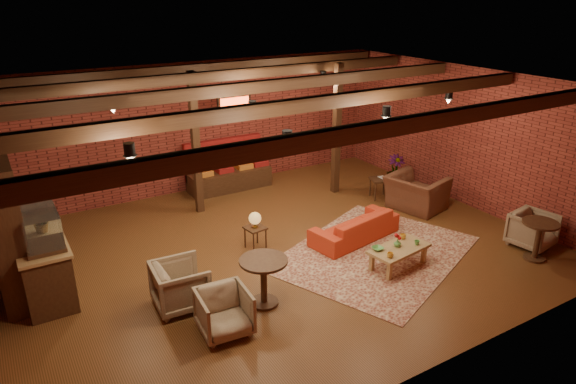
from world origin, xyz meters
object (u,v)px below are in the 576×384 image
plant_tall (398,140)px  side_table_lamp (255,221)px  round_table_left (264,274)px  side_table_book (380,180)px  armchair_a (180,283)px  armchair_far (533,228)px  sofa (355,226)px  armchair_b (224,310)px  round_table_right (539,235)px  armchair_right (417,187)px  coffee_table (398,250)px

plant_tall → side_table_lamp: bearing=-165.5°
round_table_left → side_table_book: 5.28m
armchair_a → side_table_lamp: bearing=-55.7°
round_table_left → side_table_lamp: bearing=66.4°
armchair_a → armchair_far: bearing=-99.8°
side_table_lamp → side_table_book: side_table_lamp is taller
round_table_left → sofa: bearing=22.0°
side_table_lamp → armchair_b: size_ratio=1.01×
side_table_lamp → round_table_right: size_ratio=0.99×
armchair_a → armchair_b: 1.03m
sofa → round_table_left: bearing=12.0°
plant_tall → sofa: bearing=-145.8°
armchair_b → armchair_right: 6.07m
round_table_right → armchair_right: bearing=94.5°
armchair_a → plant_tall: plant_tall is taller
sofa → armchair_a: size_ratio=2.34×
coffee_table → armchair_a: size_ratio=1.48×
plant_tall → round_table_right: bearing=-95.3°
round_table_right → armchair_far: size_ratio=0.99×
side_table_lamp → armchair_far: size_ratio=0.99×
coffee_table → side_table_lamp: bearing=133.2°
armchair_b → side_table_book: 6.20m
sofa → round_table_left: 2.92m
plant_tall → armchair_b: bearing=-152.2°
armchair_b → armchair_far: bearing=-1.0°
round_table_left → plant_tall: (5.53, 3.02, 0.67)m
armchair_a → round_table_right: bearing=-103.8°
armchair_right → side_table_book: size_ratio=2.14×
armchair_b → plant_tall: size_ratio=0.31×
armchair_b → side_table_book: size_ratio=1.33×
round_table_right → plant_tall: (0.41, 4.36, 0.71)m
armchair_a → round_table_right: armchair_a is taller
sofa → side_table_lamp: 2.06m
armchair_right → round_table_right: bearing=170.7°
sofa → round_table_left: (-2.70, -1.09, 0.26)m
plant_tall → coffee_table: bearing=-131.4°
armchair_b → plant_tall: bearing=32.4°
round_table_left → armchair_far: 5.61m
round_table_left → coffee_table: bearing=-4.7°
side_table_book → coffee_table: bearing=-124.9°
side_table_book → plant_tall: plant_tall is taller
armchair_far → armchair_b: bearing=166.1°
sofa → armchair_right: size_ratio=1.60×
round_table_left → armchair_far: bearing=-10.0°
armchair_a → armchair_right: size_ratio=0.69×
armchair_far → sofa: bearing=135.6°
sofa → armchair_a: 3.90m
armchair_far → side_table_lamp: bearing=141.4°
sofa → side_table_book: size_ratio=3.43×
coffee_table → armchair_a: (-3.85, 0.85, 0.06)m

